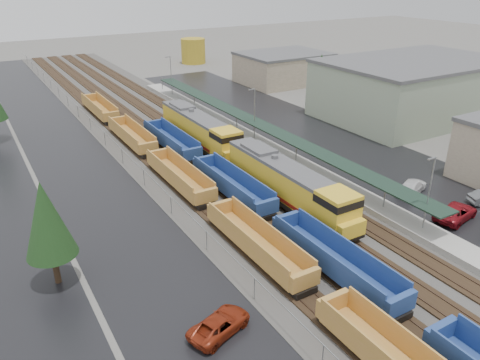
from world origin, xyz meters
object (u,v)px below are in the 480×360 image
object	(u,v)px
storage_tank	(193,51)
parked_car_east_c	(412,187)
parked_car_east_b	(456,212)
locomotive_lead	(289,184)
well_string_blue	(335,261)
parked_car_west_c	(220,325)
well_string_yellow	(213,206)
locomotive_trail	(201,130)

from	to	relation	value
storage_tank	parked_car_east_c	size ratio (longest dim) A/B	1.23
storage_tank	parked_car_east_b	size ratio (longest dim) A/B	1.15
locomotive_lead	storage_tank	size ratio (longest dim) A/B	3.29
parked_car_east_b	parked_car_east_c	distance (m)	6.57
parked_car_east_b	parked_car_east_c	xyz separation A→B (m)	(1.12, 6.48, -0.02)
locomotive_lead	parked_car_east_b	world-z (taller)	locomotive_lead
well_string_blue	parked_car_west_c	distance (m)	11.55
storage_tank	parked_car_east_c	distance (m)	85.40
well_string_yellow	storage_tank	distance (m)	85.21
parked_car_west_c	well_string_blue	bearing A→B (deg)	-102.60
well_string_yellow	parked_car_east_b	distance (m)	24.59
parked_car_east_b	locomotive_trail	bearing A→B (deg)	11.03
well_string_blue	storage_tank	bearing A→B (deg)	71.31
parked_car_east_c	well_string_yellow	bearing A→B (deg)	51.24
locomotive_trail	parked_car_west_c	distance (m)	37.44
parked_car_west_c	parked_car_east_b	bearing A→B (deg)	-104.52
parked_car_east_c	locomotive_trail	bearing A→B (deg)	6.77
well_string_blue	parked_car_east_b	xyz separation A→B (m)	(16.76, 0.82, -0.45)
well_string_yellow	parked_car_west_c	world-z (taller)	well_string_yellow
well_string_blue	storage_tank	distance (m)	96.77
storage_tank	parked_car_east_b	xyz separation A→B (m)	(-14.25, -90.83, -2.42)
well_string_yellow	storage_tank	xyz separation A→B (m)	(35.01, 77.66, 1.99)
well_string_yellow	parked_car_east_b	xyz separation A→B (m)	(20.76, -13.17, -0.42)
locomotive_lead	parked_car_east_b	bearing A→B (deg)	-40.79
locomotive_lead	parked_car_west_c	bearing A→B (deg)	-139.88
well_string_yellow	parked_car_east_c	world-z (taller)	well_string_yellow
locomotive_lead	locomotive_trail	world-z (taller)	same
locomotive_trail	well_string_blue	bearing A→B (deg)	-96.95
locomotive_trail	parked_car_east_b	size ratio (longest dim) A/B	3.78
locomotive_lead	well_string_yellow	bearing A→B (deg)	164.92
locomotive_trail	parked_car_east_c	size ratio (longest dim) A/B	4.04
well_string_blue	well_string_yellow	bearing A→B (deg)	105.96
parked_car_west_c	locomotive_lead	bearing A→B (deg)	-68.51
locomotive_lead	parked_car_east_b	distance (m)	16.94
locomotive_trail	well_string_yellow	distance (m)	20.51
well_string_yellow	storage_tank	bearing A→B (deg)	65.73
well_string_blue	parked_car_east_b	distance (m)	16.79
locomotive_trail	well_string_yellow	bearing A→B (deg)	-113.00
well_string_blue	parked_car_east_c	distance (m)	19.32
parked_car_west_c	storage_tank	bearing A→B (deg)	-43.21
locomotive_lead	well_string_yellow	xyz separation A→B (m)	(-8.00, 2.16, -1.32)
well_string_yellow	well_string_blue	size ratio (longest dim) A/B	1.18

